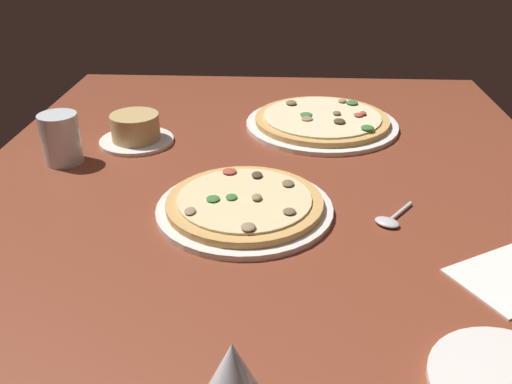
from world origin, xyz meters
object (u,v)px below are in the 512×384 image
object	(u,v)px
water_glass	(61,142)
spoon	(390,220)
pizza_side	(322,121)
ramekin_on_saucer	(136,131)
pizza_main	(245,205)

from	to	relation	value
water_glass	spoon	distance (cm)	62.45
pizza_side	spoon	xyz separation A→B (cm)	(-41.10, -8.59, -0.75)
pizza_side	water_glass	bearing A→B (deg)	113.08
water_glass	ramekin_on_saucer	bearing A→B (deg)	-48.65
ramekin_on_saucer	spoon	bearing A→B (deg)	-121.97
ramekin_on_saucer	spoon	xyz separation A→B (cm)	(-29.73, -47.62, -2.22)
water_glass	spoon	size ratio (longest dim) A/B	1.06
water_glass	spoon	world-z (taller)	water_glass
pizza_main	pizza_side	distance (cm)	41.55
pizza_main	ramekin_on_saucer	xyz separation A→B (cm)	(27.58, 24.56, 1.48)
spoon	pizza_main	bearing A→B (deg)	84.68
pizza_main	pizza_side	xyz separation A→B (cm)	(38.95, -14.47, 0.01)
pizza_main	ramekin_on_saucer	distance (cm)	36.96
pizza_main	pizza_side	size ratio (longest dim) A/B	0.85
pizza_side	ramekin_on_saucer	size ratio (longest dim) A/B	2.20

